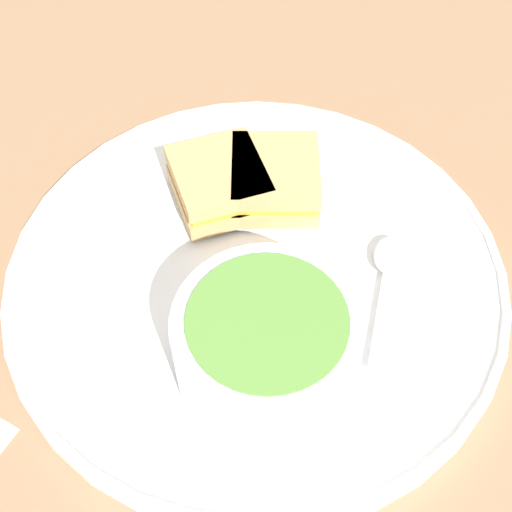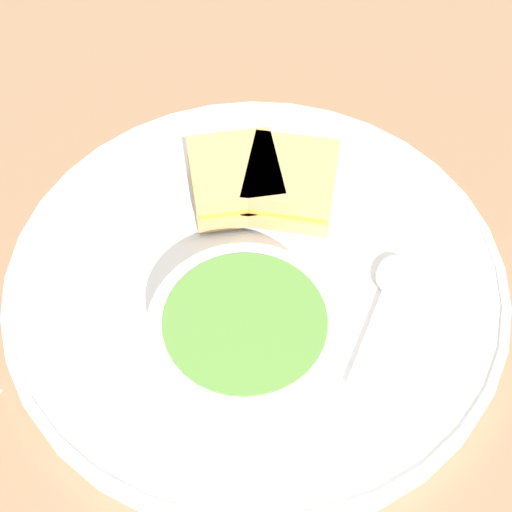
# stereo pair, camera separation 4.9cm
# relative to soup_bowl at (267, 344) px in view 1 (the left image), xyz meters

# --- Properties ---
(ground_plane) EXTENTS (2.40, 2.40, 0.00)m
(ground_plane) POSITION_rel_soup_bowl_xyz_m (-0.02, 0.07, -0.05)
(ground_plane) COLOR #8E6B4C
(plate) EXTENTS (0.36, 0.36, 0.02)m
(plate) POSITION_rel_soup_bowl_xyz_m (-0.02, 0.07, -0.04)
(plate) COLOR white
(plate) RESTS_ON ground_plane
(soup_bowl) EXTENTS (0.12, 0.12, 0.06)m
(soup_bowl) POSITION_rel_soup_bowl_xyz_m (0.00, 0.00, 0.00)
(soup_bowl) COLOR white
(soup_bowl) RESTS_ON plate
(spoon) EXTENTS (0.03, 0.11, 0.01)m
(spoon) POSITION_rel_soup_bowl_xyz_m (0.07, 0.09, -0.03)
(spoon) COLOR silver
(spoon) RESTS_ON plate
(sandwich_half_near) EXTENTS (0.08, 0.08, 0.03)m
(sandwich_half_near) POSITION_rel_soup_bowl_xyz_m (-0.02, 0.15, -0.01)
(sandwich_half_near) COLOR tan
(sandwich_half_near) RESTS_ON plate
(sandwich_half_far) EXTENTS (0.09, 0.09, 0.03)m
(sandwich_half_far) POSITION_rel_soup_bowl_xyz_m (-0.06, 0.14, -0.01)
(sandwich_half_far) COLOR tan
(sandwich_half_far) RESTS_ON plate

